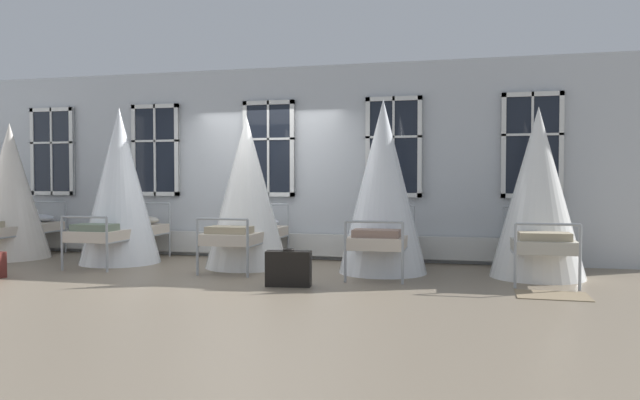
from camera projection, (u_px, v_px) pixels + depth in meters
ground at (242, 269)px, 8.98m from camera, size 22.83×22.83×0.00m
back_wall_with_windows at (271, 163)px, 10.24m from camera, size 12.41×0.10×3.22m
window_bank at (268, 202)px, 10.15m from camera, size 9.31×0.10×2.59m
cot_first at (10, 194)px, 10.16m from camera, size 1.26×1.92×2.28m
cot_second at (120, 189)px, 9.59m from camera, size 1.26×1.91×2.47m
cot_third at (247, 194)px, 9.14m from camera, size 1.26×1.91×2.30m
cot_fourth at (383, 189)px, 8.59m from camera, size 1.26×1.92×2.48m
cot_fifth at (538, 196)px, 8.16m from camera, size 1.26×1.92×2.32m
rug_fifth at (552, 295)px, 6.87m from camera, size 0.81×0.57×0.01m
suitcase_dark at (288, 268)px, 7.49m from camera, size 0.58×0.27×0.47m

